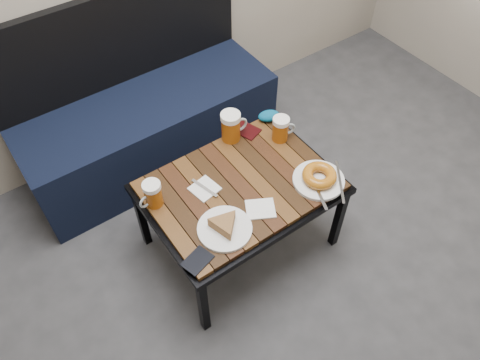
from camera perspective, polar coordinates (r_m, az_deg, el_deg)
bench at (r=2.68m, az=-11.16°, el=6.86°), size 1.40×0.50×0.95m
cafe_table at (r=2.11m, az=-0.00°, el=-1.26°), size 0.84×0.62×0.47m
beer_mug_left at (r=1.99m, az=-10.60°, el=-1.71°), size 0.12×0.09×0.13m
beer_mug_centre at (r=2.21m, az=-1.07°, el=6.56°), size 0.14×0.10×0.15m
beer_mug_right at (r=2.23m, az=5.02°, el=6.24°), size 0.12×0.10×0.13m
plate_pie at (r=1.91m, az=-1.89°, el=-5.67°), size 0.23×0.23×0.06m
plate_bagel at (r=2.09m, az=9.63°, el=0.30°), size 0.26×0.28×0.06m
napkin_left at (r=2.06m, az=-4.34°, el=-1.06°), size 0.13×0.15×0.01m
napkin_right at (r=1.99m, az=2.50°, el=-3.54°), size 0.16×0.15×0.01m
passport_navy at (r=1.86m, az=-5.21°, el=-9.75°), size 0.13×0.11×0.01m
passport_burgundy at (r=2.30m, az=0.75°, el=6.11°), size 0.13×0.15×0.01m
knit_pouch at (r=2.35m, az=3.53°, el=7.82°), size 0.13×0.10×0.05m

